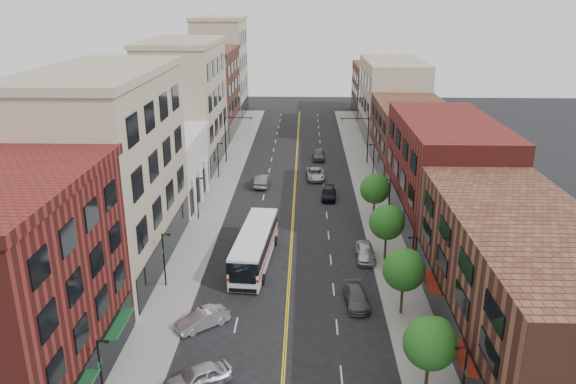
# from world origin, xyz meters

# --- Properties ---
(ground) EXTENTS (220.00, 220.00, 0.00)m
(ground) POSITION_xyz_m (0.00, 0.00, 0.00)
(ground) COLOR black
(ground) RESTS_ON ground
(sidewalk_left) EXTENTS (4.00, 110.00, 0.15)m
(sidewalk_left) POSITION_xyz_m (-10.00, 35.00, 0.07)
(sidewalk_left) COLOR gray
(sidewalk_left) RESTS_ON ground
(sidewalk_right) EXTENTS (4.00, 110.00, 0.15)m
(sidewalk_right) POSITION_xyz_m (10.00, 35.00, 0.07)
(sidewalk_right) COLOR gray
(sidewalk_right) RESTS_ON ground
(bldg_l_redbrick) EXTENTS (10.00, 16.00, 14.00)m
(bldg_l_redbrick) POSITION_xyz_m (-17.00, -6.00, 7.00)
(bldg_l_redbrick) COLOR maroon
(bldg_l_redbrick) RESTS_ON ground
(bldg_l_tanoffice) EXTENTS (10.00, 22.00, 18.00)m
(bldg_l_tanoffice) POSITION_xyz_m (-17.00, 13.00, 9.00)
(bldg_l_tanoffice) COLOR tan
(bldg_l_tanoffice) RESTS_ON ground
(bldg_l_white) EXTENTS (10.00, 14.00, 8.00)m
(bldg_l_white) POSITION_xyz_m (-17.00, 31.00, 4.00)
(bldg_l_white) COLOR silver
(bldg_l_white) RESTS_ON ground
(bldg_l_far_a) EXTENTS (10.00, 20.00, 18.00)m
(bldg_l_far_a) POSITION_xyz_m (-17.00, 48.00, 9.00)
(bldg_l_far_a) COLOR tan
(bldg_l_far_a) RESTS_ON ground
(bldg_l_far_b) EXTENTS (10.00, 20.00, 15.00)m
(bldg_l_far_b) POSITION_xyz_m (-17.00, 68.00, 7.50)
(bldg_l_far_b) COLOR #582D23
(bldg_l_far_b) RESTS_ON ground
(bldg_l_far_c) EXTENTS (10.00, 16.00, 20.00)m
(bldg_l_far_c) POSITION_xyz_m (-17.00, 86.00, 10.00)
(bldg_l_far_c) COLOR tan
(bldg_l_far_c) RESTS_ON ground
(bldg_r_near) EXTENTS (10.00, 26.00, 10.00)m
(bldg_r_near) POSITION_xyz_m (17.00, 0.00, 5.00)
(bldg_r_near) COLOR #582D23
(bldg_r_near) RESTS_ON ground
(bldg_r_mid) EXTENTS (10.00, 22.00, 12.00)m
(bldg_r_mid) POSITION_xyz_m (17.00, 24.00, 6.00)
(bldg_r_mid) COLOR maroon
(bldg_r_mid) RESTS_ON ground
(bldg_r_far_a) EXTENTS (10.00, 20.00, 10.00)m
(bldg_r_far_a) POSITION_xyz_m (17.00, 45.00, 5.00)
(bldg_r_far_a) COLOR #582D23
(bldg_r_far_a) RESTS_ON ground
(bldg_r_far_b) EXTENTS (10.00, 22.00, 14.00)m
(bldg_r_far_b) POSITION_xyz_m (17.00, 66.00, 7.00)
(bldg_r_far_b) COLOR tan
(bldg_r_far_b) RESTS_ON ground
(bldg_r_far_c) EXTENTS (10.00, 18.00, 11.00)m
(bldg_r_far_c) POSITION_xyz_m (17.00, 86.00, 5.50)
(bldg_r_far_c) COLOR #582D23
(bldg_r_far_c) RESTS_ON ground
(tree_r_0) EXTENTS (3.40, 3.40, 5.59)m
(tree_r_0) POSITION_xyz_m (9.39, -5.93, 4.13)
(tree_r_0) COLOR black
(tree_r_0) RESTS_ON sidewalk_right
(tree_r_1) EXTENTS (3.40, 3.40, 5.59)m
(tree_r_1) POSITION_xyz_m (9.39, 4.07, 4.13)
(tree_r_1) COLOR black
(tree_r_1) RESTS_ON sidewalk_right
(tree_r_2) EXTENTS (3.40, 3.40, 5.59)m
(tree_r_2) POSITION_xyz_m (9.39, 14.07, 4.13)
(tree_r_2) COLOR black
(tree_r_2) RESTS_ON sidewalk_right
(tree_r_3) EXTENTS (3.40, 3.40, 5.59)m
(tree_r_3) POSITION_xyz_m (9.39, 24.07, 4.13)
(tree_r_3) COLOR black
(tree_r_3) RESTS_ON sidewalk_right
(lamp_l_0) EXTENTS (0.81, 0.55, 5.05)m
(lamp_l_0) POSITION_xyz_m (-10.95, -8.00, 2.97)
(lamp_l_0) COLOR black
(lamp_l_0) RESTS_ON sidewalk_left
(lamp_l_1) EXTENTS (0.81, 0.55, 5.05)m
(lamp_l_1) POSITION_xyz_m (-10.95, 8.00, 2.97)
(lamp_l_1) COLOR black
(lamp_l_1) RESTS_ON sidewalk_left
(lamp_l_2) EXTENTS (0.81, 0.55, 5.05)m
(lamp_l_2) POSITION_xyz_m (-10.95, 24.00, 2.97)
(lamp_l_2) COLOR black
(lamp_l_2) RESTS_ON sidewalk_left
(lamp_l_3) EXTENTS (0.81, 0.55, 5.05)m
(lamp_l_3) POSITION_xyz_m (-10.95, 40.00, 2.97)
(lamp_l_3) COLOR black
(lamp_l_3) RESTS_ON sidewalk_left
(lamp_r_0) EXTENTS (0.81, 0.55, 5.05)m
(lamp_r_0) POSITION_xyz_m (10.95, -8.00, 2.97)
(lamp_r_0) COLOR black
(lamp_r_0) RESTS_ON sidewalk_right
(lamp_r_1) EXTENTS (0.81, 0.55, 5.05)m
(lamp_r_1) POSITION_xyz_m (10.95, 8.00, 2.97)
(lamp_r_1) COLOR black
(lamp_r_1) RESTS_ON sidewalk_right
(lamp_r_2) EXTENTS (0.81, 0.55, 5.05)m
(lamp_r_2) POSITION_xyz_m (10.95, 24.00, 2.97)
(lamp_r_2) COLOR black
(lamp_r_2) RESTS_ON sidewalk_right
(lamp_r_3) EXTENTS (0.81, 0.55, 5.05)m
(lamp_r_3) POSITION_xyz_m (10.95, 40.00, 2.97)
(lamp_r_3) COLOR black
(lamp_r_3) RESTS_ON sidewalk_right
(signal_mast_left) EXTENTS (4.49, 0.18, 7.20)m
(signal_mast_left) POSITION_xyz_m (-10.27, 48.00, 4.65)
(signal_mast_left) COLOR black
(signal_mast_left) RESTS_ON sidewalk_left
(signal_mast_right) EXTENTS (4.49, 0.18, 7.20)m
(signal_mast_right) POSITION_xyz_m (10.27, 48.00, 4.65)
(signal_mast_right) COLOR black
(signal_mast_right) RESTS_ON sidewalk_right
(city_bus) EXTENTS (3.86, 13.03, 3.31)m
(city_bus) POSITION_xyz_m (-3.43, 13.05, 1.92)
(city_bus) COLOR silver
(city_bus) RESTS_ON ground
(car_angle_a) EXTENTS (4.80, 3.86, 1.54)m
(car_angle_a) POSITION_xyz_m (-5.60, -5.51, 0.77)
(car_angle_a) COLOR #B1B3BA
(car_angle_a) RESTS_ON ground
(car_angle_b) EXTENTS (4.28, 3.89, 1.42)m
(car_angle_b) POSITION_xyz_m (-6.59, 1.64, 0.71)
(car_angle_b) COLOR silver
(car_angle_b) RESTS_ON ground
(car_parked_mid) EXTENTS (2.16, 4.67, 1.32)m
(car_parked_mid) POSITION_xyz_m (5.80, 5.47, 0.66)
(car_parked_mid) COLOR #48484C
(car_parked_mid) RESTS_ON ground
(car_parked_far) EXTENTS (1.81, 4.48, 1.52)m
(car_parked_far) POSITION_xyz_m (7.40, 14.21, 0.76)
(car_parked_far) COLOR #B8BCC0
(car_parked_far) RESTS_ON ground
(car_lane_behind) EXTENTS (1.95, 5.04, 1.64)m
(car_lane_behind) POSITION_xyz_m (-4.48, 36.51, 0.82)
(car_lane_behind) COLOR #4D4C51
(car_lane_behind) RESTS_ON ground
(car_lane_a) EXTENTS (2.10, 4.55, 1.29)m
(car_lane_a) POSITION_xyz_m (4.46, 31.74, 0.64)
(car_lane_a) COLOR black
(car_lane_a) RESTS_ON ground
(car_lane_b) EXTENTS (2.85, 5.44, 1.46)m
(car_lane_b) POSITION_xyz_m (2.84, 40.11, 0.73)
(car_lane_b) COLOR #A5A7AC
(car_lane_b) RESTS_ON ground
(car_lane_c) EXTENTS (1.88, 4.66, 1.59)m
(car_lane_c) POSITION_xyz_m (3.49, 50.29, 0.79)
(car_lane_c) COLOR #4B4C50
(car_lane_c) RESTS_ON ground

